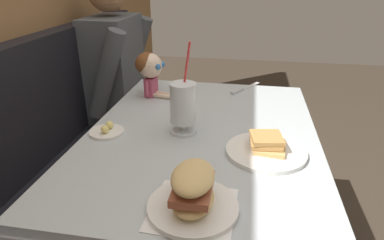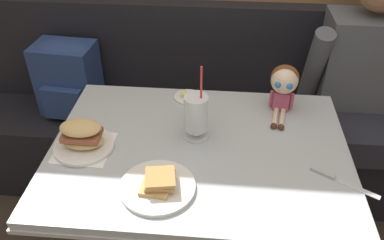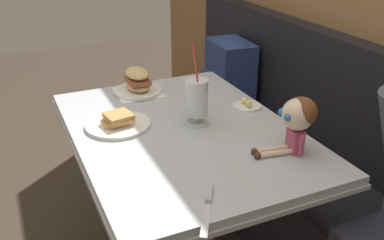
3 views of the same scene
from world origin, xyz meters
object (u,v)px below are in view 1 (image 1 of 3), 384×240
(butter_saucer, at_px, (107,131))
(diner_patron, at_px, (121,68))
(sandwich_plate, at_px, (193,194))
(butter_knife, at_px, (241,90))
(seated_doll, at_px, (150,68))
(milkshake_glass, at_px, (183,106))
(toast_plate, at_px, (266,149))

(butter_saucer, xyz_separation_m, diner_patron, (0.80, 0.25, -0.01))
(butter_saucer, height_order, diner_patron, diner_patron)
(butter_saucer, relative_size, diner_patron, 0.15)
(sandwich_plate, distance_m, diner_patron, 1.31)
(butter_saucer, height_order, butter_knife, butter_saucer)
(sandwich_plate, xyz_separation_m, diner_patron, (1.15, 0.62, -0.04))
(sandwich_plate, distance_m, seated_doll, 0.81)
(butter_knife, xyz_separation_m, diner_patron, (0.27, 0.70, -0.00))
(milkshake_glass, height_order, butter_saucer, milkshake_glass)
(butter_saucer, bearing_deg, diner_patron, 17.55)
(butter_knife, distance_m, diner_patron, 0.75)
(toast_plate, distance_m, seated_doll, 0.67)
(butter_saucer, xyz_separation_m, seated_doll, (0.39, -0.05, 0.12))
(sandwich_plate, height_order, diner_patron, diner_patron)
(sandwich_plate, relative_size, diner_patron, 0.27)
(milkshake_glass, xyz_separation_m, diner_patron, (0.75, 0.52, -0.10))
(butter_saucer, bearing_deg, milkshake_glass, -77.96)
(sandwich_plate, height_order, seated_doll, seated_doll)
(seated_doll, bearing_deg, toast_plate, -131.30)
(sandwich_plate, distance_m, butter_saucer, 0.51)
(toast_plate, distance_m, sandwich_plate, 0.35)
(butter_knife, xyz_separation_m, seated_doll, (-0.14, 0.40, 0.12))
(butter_knife, relative_size, seated_doll, 0.94)
(toast_plate, bearing_deg, butter_knife, 9.93)
(seated_doll, height_order, diner_patron, diner_patron)
(milkshake_glass, bearing_deg, sandwich_plate, -165.58)
(butter_saucer, bearing_deg, seated_doll, -6.87)
(butter_knife, bearing_deg, butter_saucer, 140.10)
(milkshake_glass, bearing_deg, diner_patron, 34.70)
(butter_knife, relative_size, diner_patron, 0.26)
(diner_patron, bearing_deg, sandwich_plate, -151.67)
(butter_knife, bearing_deg, toast_plate, -170.07)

